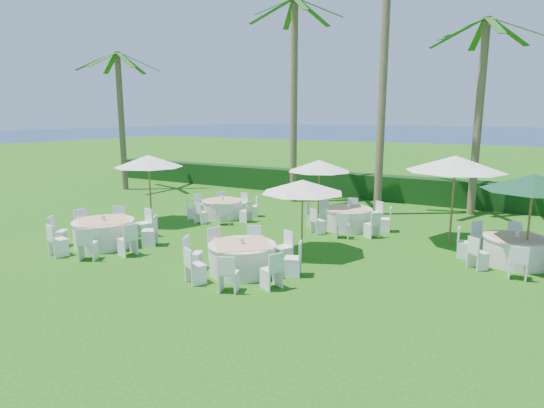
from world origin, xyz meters
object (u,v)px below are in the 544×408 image
Objects in this scene: banquet_table_f at (516,250)px; banquet_table_a at (104,232)px; umbrella_b at (303,186)px; umbrella_green at (534,182)px; umbrella_a at (149,161)px; umbrella_c at (319,166)px; banquet_table_b at (242,257)px; umbrella_d at (455,164)px; banquet_table_e at (348,218)px; banquet_table_d at (223,208)px.

banquet_table_a is at bearing -158.88° from banquet_table_f.
banquet_table_f is 1.24× the size of umbrella_b.
banquet_table_f is 1.19× the size of umbrella_green.
umbrella_c is (5.74, 2.93, -0.15)m from umbrella_a.
banquet_table_a is 1.08× the size of banquet_table_b.
umbrella_a is at bearing -166.51° from umbrella_d.
umbrella_d reaches higher than umbrella_green.
umbrella_b is at bearing 75.50° from banquet_table_b.
umbrella_green reaches higher than umbrella_c.
umbrella_d is (3.75, 3.22, 0.57)m from umbrella_b.
banquet_table_a is 1.28× the size of umbrella_green.
banquet_table_e is 1.23× the size of umbrella_b.
banquet_table_a is at bearing -99.78° from banquet_table_d.
banquet_table_d is 1.16× the size of umbrella_b.
banquet_table_a is at bearing -157.31° from umbrella_b.
banquet_table_b is 1.25× the size of umbrella_c.
umbrella_c is at bearing 166.51° from banquet_table_f.
umbrella_c reaches higher than banquet_table_e.
umbrella_green is at bearing 32.50° from banquet_table_b.
umbrella_d is at bearing 30.57° from banquet_table_a.
banquet_table_a is 1.16× the size of banquet_table_d.
umbrella_a is 0.86× the size of umbrella_d.
banquet_table_f is 1.18× the size of umbrella_a.
umbrella_a is 1.01× the size of umbrella_green.
banquet_table_f is (5.49, -1.48, 0.00)m from banquet_table_e.
banquet_table_e reaches higher than banquet_table_d.
banquet_table_a is at bearing -72.20° from umbrella_a.
banquet_table_b is at bearing -104.50° from umbrella_b.
banquet_table_f is 1.25× the size of umbrella_c.
umbrella_a reaches higher than banquet_table_d.
umbrella_green reaches higher than banquet_table_d.
umbrella_a is at bearing -152.93° from umbrella_c.
banquet_table_b is 1.07× the size of banquet_table_d.
banquet_table_a reaches higher than banquet_table_b.
umbrella_d reaches higher than banquet_table_a.
banquet_table_a is 1.35× the size of umbrella_c.
banquet_table_d is 10.60m from banquet_table_f.
banquet_table_b is at bearing 0.76° from banquet_table_a.
umbrella_b is 3.78m from umbrella_c.
banquet_table_e is (5.08, 0.73, 0.03)m from banquet_table_d.
umbrella_b reaches higher than banquet_table_a.
umbrella_b reaches higher than banquet_table_d.
umbrella_b is (0.61, 2.36, 1.62)m from banquet_table_b.
banquet_table_e is 1.24× the size of umbrella_c.
umbrella_c is (4.74, 6.04, 1.80)m from banquet_table_a.
banquet_table_e is 4.20m from umbrella_d.
banquet_table_d is at bearing -177.01° from umbrella_d.
banquet_table_d is 5.14m from banquet_table_e.
banquet_table_e is at bearing 164.88° from banquet_table_f.
banquet_table_b is 1.19× the size of umbrella_green.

